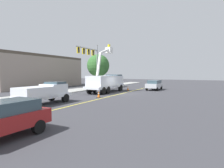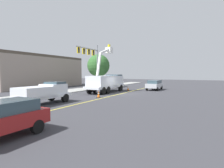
# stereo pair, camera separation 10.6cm
# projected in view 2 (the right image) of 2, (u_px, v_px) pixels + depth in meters

# --- Properties ---
(ground) EXTENTS (120.00, 120.00, 0.00)m
(ground) POSITION_uv_depth(u_px,v_px,m) (121.00, 94.00, 26.22)
(ground) COLOR #38383D
(sidewalk_far_side) EXTENTS (60.03, 4.11, 0.12)m
(sidewalk_far_side) POSITION_uv_depth(u_px,v_px,m) (72.00, 91.00, 30.22)
(sidewalk_far_side) COLOR #9E9E99
(sidewalk_far_side) RESTS_ON ground
(lane_centre_stripe) EXTENTS (50.00, 0.58, 0.01)m
(lane_centre_stripe) POSITION_uv_depth(u_px,v_px,m) (121.00, 94.00, 26.22)
(lane_centre_stripe) COLOR yellow
(lane_centre_stripe) RESTS_ON ground
(utility_bucket_truck) EXTENTS (8.22, 2.65, 7.35)m
(utility_bucket_truck) POSITION_uv_depth(u_px,v_px,m) (106.00, 82.00, 28.21)
(utility_bucket_truck) COLOR white
(utility_bucket_truck) RESTS_ON ground
(service_pickup_truck) EXTENTS (5.62, 2.23, 2.06)m
(service_pickup_truck) POSITION_uv_depth(u_px,v_px,m) (44.00, 92.00, 17.43)
(service_pickup_truck) COLOR white
(service_pickup_truck) RESTS_ON ground
(passing_minivan) EXTENTS (4.82, 1.98, 1.69)m
(passing_minivan) POSITION_uv_depth(u_px,v_px,m) (155.00, 84.00, 32.07)
(passing_minivan) COLOR silver
(passing_minivan) RESTS_ON ground
(traffic_cone_leading) EXTENTS (0.40, 0.40, 0.71)m
(traffic_cone_leading) POSITION_uv_depth(u_px,v_px,m) (36.00, 107.00, 14.29)
(traffic_cone_leading) COLOR black
(traffic_cone_leading) RESTS_ON ground
(traffic_cone_mid_front) EXTENTS (0.40, 0.40, 0.79)m
(traffic_cone_mid_front) POSITION_uv_depth(u_px,v_px,m) (99.00, 94.00, 22.12)
(traffic_cone_mid_front) COLOR black
(traffic_cone_mid_front) RESTS_ON ground
(traffic_cone_mid_rear) EXTENTS (0.40, 0.40, 0.74)m
(traffic_cone_mid_rear) POSITION_uv_depth(u_px,v_px,m) (128.00, 88.00, 30.91)
(traffic_cone_mid_rear) COLOR black
(traffic_cone_mid_rear) RESTS_ON ground
(traffic_signal_mast) EXTENTS (6.55, 0.60, 8.18)m
(traffic_signal_mast) POSITION_uv_depth(u_px,v_px,m) (91.00, 57.00, 32.91)
(traffic_signal_mast) COLOR gray
(traffic_signal_mast) RESTS_ON ground
(commercial_building_backdrop) EXTENTS (20.15, 6.72, 6.51)m
(commercial_building_backdrop) POSITION_uv_depth(u_px,v_px,m) (39.00, 71.00, 38.04)
(commercial_building_backdrop) COLOR gray
(commercial_building_backdrop) RESTS_ON ground
(street_tree_right) EXTENTS (4.61, 4.61, 6.79)m
(street_tree_right) POSITION_uv_depth(u_px,v_px,m) (98.00, 66.00, 38.12)
(street_tree_right) COLOR brown
(street_tree_right) RESTS_ON ground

